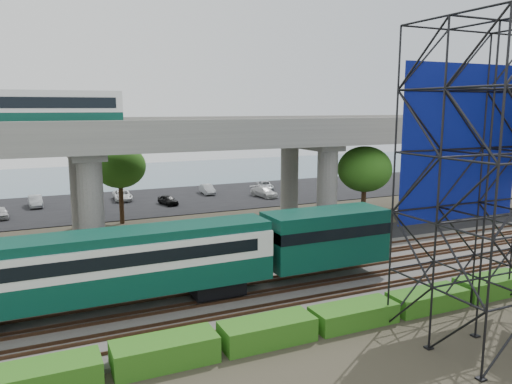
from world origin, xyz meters
name	(u,v)px	position (x,y,z in m)	size (l,w,h in m)	color
ground	(296,299)	(0.00, 0.00, 0.00)	(140.00, 140.00, 0.00)	#474233
ballast_bed	(281,286)	(0.00, 2.00, 0.10)	(90.00, 12.00, 0.20)	slate
service_road	(231,252)	(0.00, 10.50, 0.04)	(90.00, 5.00, 0.08)	black
parking_lot	(159,201)	(0.00, 34.00, 0.04)	(90.00, 18.00, 0.08)	black
harbor_water	(126,178)	(0.00, 56.00, 0.01)	(140.00, 40.00, 0.03)	slate
rail_tracks	(281,283)	(0.00, 2.00, 0.28)	(90.00, 9.52, 0.16)	#472D1E
commuter_train	(140,261)	(-8.69, 2.00, 2.88)	(29.30, 3.06, 4.30)	black
overpass	(195,143)	(-0.95, 16.00, 8.21)	(80.00, 12.00, 12.40)	#9E9B93
scaffold_tower	(509,185)	(7.15, -7.98, 7.47)	(9.36, 6.36, 15.00)	black
hedge_strip	(354,314)	(1.01, -4.30, 0.56)	(34.60, 1.80, 1.20)	#2E6316
trees	(152,176)	(-4.67, 16.17, 5.57)	(40.94, 16.94, 7.69)	#382314
suv	(189,248)	(-3.48, 10.05, 0.85)	(2.57, 5.57, 1.55)	black
parked_cars	(159,196)	(-0.01, 33.67, 0.68)	(34.22, 9.48, 1.29)	silver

